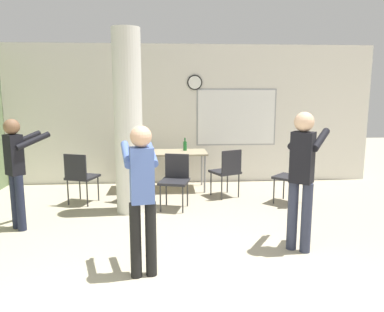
{
  "coord_description": "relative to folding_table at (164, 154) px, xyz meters",
  "views": [
    {
      "loc": [
        -0.22,
        -2.62,
        1.88
      ],
      "look_at": [
        0.11,
        2.33,
        1.02
      ],
      "focal_mm": 35.0,
      "sensor_mm": 36.0,
      "label": 1
    }
  ],
  "objects": [
    {
      "name": "bottle_on_table",
      "position": [
        0.41,
        0.13,
        0.15
      ],
      "size": [
        0.07,
        0.07,
        0.25
      ],
      "color": "#1E6B2D",
      "rests_on": "folding_table"
    },
    {
      "name": "chair_table_left",
      "position": [
        -0.5,
        -0.73,
        -0.18
      ],
      "size": [
        0.6,
        0.6,
        0.87
      ],
      "color": "#232328",
      "rests_on": "ground_plane"
    },
    {
      "name": "chair_table_front",
      "position": [
        0.19,
        -1.16,
        -0.18
      ],
      "size": [
        0.54,
        0.54,
        0.87
      ],
      "color": "#232328",
      "rests_on": "ground_plane"
    },
    {
      "name": "person_playing_front",
      "position": [
        -0.19,
        -3.41,
        0.23
      ],
      "size": [
        0.42,
        0.6,
        1.55
      ],
      "color": "black",
      "rests_on": "ground_plane"
    },
    {
      "name": "person_watching_back",
      "position": [
        -1.96,
        -1.97,
        0.21
      ],
      "size": [
        0.58,
        0.59,
        1.52
      ],
      "color": "#1E2338",
      "rests_on": "ground_plane"
    },
    {
      "name": "chair_near_pillar",
      "position": [
        -1.38,
        -0.85,
        -0.18
      ],
      "size": [
        0.56,
        0.56,
        0.87
      ],
      "color": "#232328",
      "rests_on": "ground_plane"
    },
    {
      "name": "wall_back",
      "position": [
        0.32,
        0.63,
        0.71
      ],
      "size": [
        8.0,
        0.15,
        2.8
      ],
      "color": "silver",
      "rests_on": "ground_plane"
    },
    {
      "name": "folding_table",
      "position": [
        0.0,
        0.0,
        0.0
      ],
      "size": [
        1.64,
        0.71,
        0.74
      ],
      "color": "tan",
      "rests_on": "ground_plane"
    },
    {
      "name": "chair_mid_room",
      "position": [
        2.16,
        -1.09,
        -0.18
      ],
      "size": [
        0.62,
        0.62,
        0.87
      ],
      "color": "#232328",
      "rests_on": "ground_plane"
    },
    {
      "name": "chair_table_right",
      "position": [
        1.13,
        -0.61,
        -0.18
      ],
      "size": [
        0.58,
        0.58,
        0.87
      ],
      "color": "#232328",
      "rests_on": "ground_plane"
    },
    {
      "name": "support_pillar",
      "position": [
        -0.52,
        -1.3,
        0.71
      ],
      "size": [
        0.43,
        0.43,
        2.8
      ],
      "color": "silver",
      "rests_on": "ground_plane"
    },
    {
      "name": "person_playing_side",
      "position": [
        1.63,
        -2.9,
        0.28
      ],
      "size": [
        0.6,
        0.67,
        1.65
      ],
      "color": "#2D3347",
      "rests_on": "ground_plane"
    }
  ]
}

